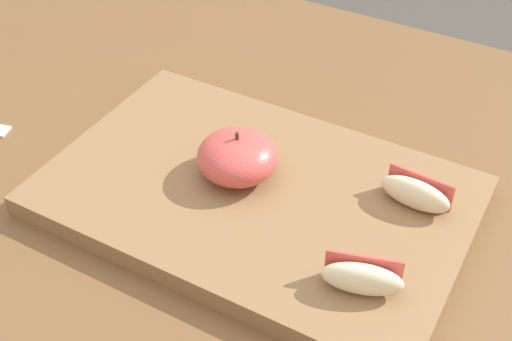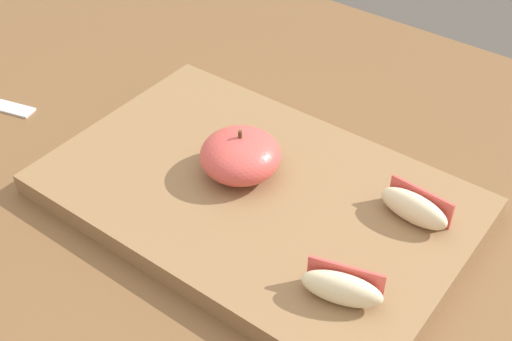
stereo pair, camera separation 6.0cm
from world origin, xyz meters
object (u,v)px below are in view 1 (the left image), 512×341
apple_wedge_right (416,193)px  apple_wedge_near_knife (362,278)px  cutting_board (256,196)px  apple_half_skin_up (237,157)px

apple_wedge_right → apple_wedge_near_knife: bearing=-92.0°
apple_wedge_near_knife → apple_wedge_right: size_ratio=1.03×
cutting_board → apple_half_skin_up: apple_half_skin_up is taller
cutting_board → apple_wedge_near_knife: bearing=-26.4°
cutting_board → apple_wedge_near_knife: 0.14m
apple_wedge_right → apple_half_skin_up: bearing=-165.8°
apple_half_skin_up → apple_wedge_right: bearing=14.2°
apple_wedge_near_knife → apple_wedge_right: (0.00, 0.11, 0.00)m
apple_half_skin_up → apple_wedge_near_knife: bearing=-25.3°
cutting_board → apple_wedge_near_knife: apple_wedge_near_knife is taller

